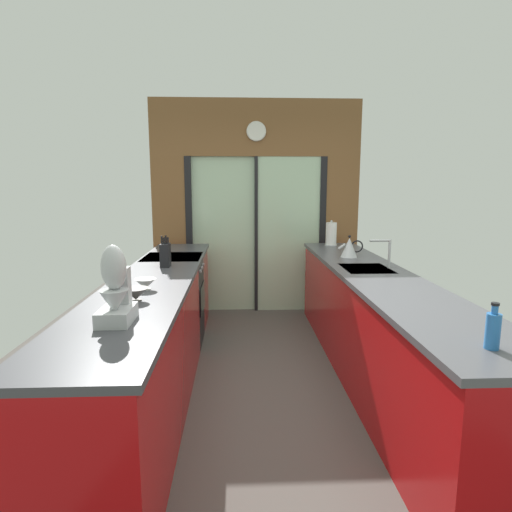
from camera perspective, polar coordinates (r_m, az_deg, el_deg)
name	(u,v)px	position (r m, az deg, el deg)	size (l,w,h in m)	color
ground_plane	(265,367)	(4.03, 1.19, -14.70)	(5.04, 7.60, 0.02)	#4C4742
back_wall_unit	(256,195)	(5.48, 0.01, 8.24)	(2.64, 0.12, 2.70)	brown
left_counter_run	(153,338)	(3.48, -13.66, -10.60)	(0.62, 3.80, 0.92)	#AD0C0F
right_counter_run	(375,327)	(3.75, 15.71, -9.19)	(0.62, 3.80, 0.92)	#AD0C0F
sink_faucet	(386,249)	(3.89, 17.04, 0.92)	(0.19, 0.02, 0.26)	#B7BABC
oven_range	(174,300)	(4.53, -10.94, -5.88)	(0.60, 0.60, 0.92)	black
mixing_bowl_near	(136,294)	(2.80, -15.87, -4.94)	(0.16, 0.16, 0.08)	#514C47
mixing_bowl_far	(145,284)	(3.07, -14.63, -3.63)	(0.15, 0.15, 0.08)	silver
knife_block	(165,255)	(3.88, -12.08, 0.17)	(0.08, 0.14, 0.28)	black
stand_mixer	(116,293)	(2.37, -18.32, -4.72)	(0.17, 0.27, 0.42)	#B7BABC
kettle	(349,247)	(4.41, 12.44, 1.15)	(0.26, 0.17, 0.23)	#B7BABC
soap_bottle	(493,330)	(2.19, 29.22, -8.65)	(0.06, 0.06, 0.21)	#286BB7
paper_towel_roll	(331,234)	(5.21, 10.06, 2.91)	(0.15, 0.15, 0.31)	#B7BABC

